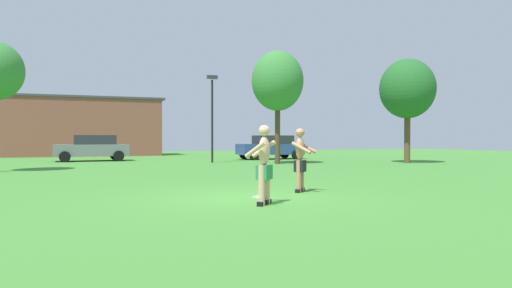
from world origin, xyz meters
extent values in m
plane|color=#428433|center=(0.00, 0.00, 0.00)|extent=(80.00, 80.00, 0.00)
cube|color=black|center=(1.75, 0.68, 0.04)|extent=(0.26, 0.26, 0.09)
cylinder|color=tan|center=(1.75, 0.68, 0.41)|extent=(0.13, 0.13, 0.82)
cube|color=black|center=(1.58, 0.50, 0.04)|extent=(0.26, 0.26, 0.09)
cylinder|color=tan|center=(1.58, 0.50, 0.41)|extent=(0.13, 0.13, 0.82)
cube|color=black|center=(1.66, 0.59, 0.67)|extent=(0.41, 0.41, 0.29)
ellipsoid|color=tan|center=(1.66, 0.59, 1.11)|extent=(0.38, 0.38, 0.59)
cylinder|color=tan|center=(1.89, 0.68, 1.14)|extent=(0.49, 0.40, 0.32)
cylinder|color=tan|center=(1.59, 0.36, 1.14)|extent=(0.40, 0.49, 0.32)
sphere|color=tan|center=(1.66, 0.59, 1.52)|extent=(0.23, 0.23, 0.23)
cone|color=red|center=(1.66, 0.59, 1.59)|extent=(0.34, 0.34, 0.12)
cube|color=black|center=(-0.14, -1.31, 0.04)|extent=(0.26, 0.26, 0.09)
cylinder|color=#E0AD89|center=(-0.14, -1.31, 0.41)|extent=(0.13, 0.13, 0.82)
cube|color=black|center=(0.07, -1.10, 0.04)|extent=(0.26, 0.26, 0.09)
cylinder|color=#E0AD89|center=(0.07, -1.10, 0.41)|extent=(0.13, 0.13, 0.82)
cube|color=#28844C|center=(-0.03, -1.20, 0.68)|extent=(0.42, 0.43, 0.30)
ellipsoid|color=#E0AD89|center=(-0.03, -1.20, 1.12)|extent=(0.39, 0.40, 0.60)
cylinder|color=#E0AD89|center=(-0.26, -1.30, 1.15)|extent=(0.35, 0.51, 0.37)
cylinder|color=#E0AD89|center=(0.05, -0.97, 1.15)|extent=(0.50, 0.35, 0.39)
sphere|color=#E0AD89|center=(-0.03, -1.20, 1.54)|extent=(0.23, 0.23, 0.23)
cylinder|color=white|center=(0.30, -0.06, 0.01)|extent=(0.29, 0.29, 0.03)
cube|color=slate|center=(-3.14, 19.67, 0.67)|extent=(4.39, 2.03, 0.70)
cube|color=#282D33|center=(-2.94, 19.68, 1.30)|extent=(2.49, 1.71, 0.56)
cylinder|color=black|center=(-4.59, 18.69, 0.32)|extent=(0.65, 0.25, 0.64)
cylinder|color=black|center=(-4.69, 20.48, 0.32)|extent=(0.65, 0.25, 0.64)
cylinder|color=black|center=(-1.59, 18.85, 0.32)|extent=(0.65, 0.25, 0.64)
cylinder|color=black|center=(-1.68, 20.65, 0.32)|extent=(0.65, 0.25, 0.64)
cube|color=#2D478C|center=(8.09, 18.28, 0.67)|extent=(4.36, 1.94, 0.70)
cube|color=#282D33|center=(8.29, 18.29, 1.30)|extent=(2.46, 1.66, 0.56)
cylinder|color=black|center=(6.61, 17.33, 0.32)|extent=(0.65, 0.24, 0.64)
cylinder|color=black|center=(6.55, 19.13, 0.32)|extent=(0.65, 0.24, 0.64)
cylinder|color=black|center=(9.62, 17.43, 0.32)|extent=(0.65, 0.24, 0.64)
cylinder|color=black|center=(9.56, 19.23, 0.32)|extent=(0.65, 0.24, 0.64)
cylinder|color=black|center=(3.32, 15.37, 2.36)|extent=(0.12, 0.12, 4.73)
cube|color=#333338|center=(3.32, 15.37, 4.88)|extent=(0.60, 0.24, 0.20)
cube|color=brown|center=(-4.09, 29.06, 2.24)|extent=(12.81, 4.13, 4.48)
cube|color=#3F3F44|center=(-4.09, 29.06, 4.56)|extent=(13.32, 4.30, 0.16)
cylinder|color=#4C3823|center=(6.26, 12.78, 1.68)|extent=(0.28, 0.28, 3.36)
ellipsoid|color=#387F38|center=(6.26, 12.78, 4.50)|extent=(2.80, 2.80, 3.24)
cylinder|color=brown|center=(13.50, 11.14, 1.51)|extent=(0.33, 0.33, 3.01)
ellipsoid|color=#236028|center=(13.50, 11.14, 4.18)|extent=(3.09, 3.09, 3.34)
camera|label=1|loc=(-3.52, -10.01, 1.37)|focal=32.18mm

